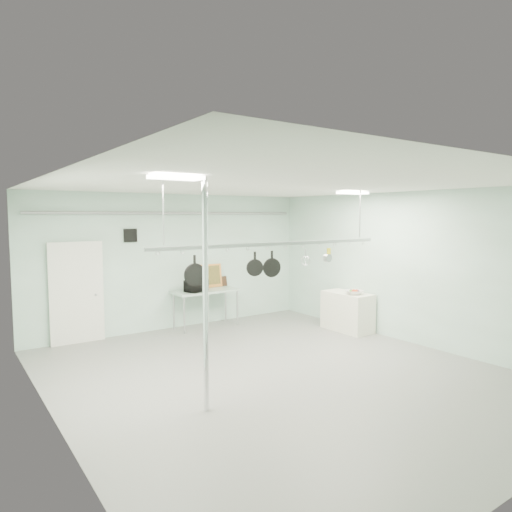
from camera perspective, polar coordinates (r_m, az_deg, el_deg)
floor at (r=8.04m, az=2.68°, el=-14.49°), size 8.00×8.00×0.00m
ceiling at (r=7.59m, az=2.78°, el=8.83°), size 7.00×8.00×0.02m
back_wall at (r=11.06m, az=-10.01°, el=-0.67°), size 7.00×0.02×3.20m
right_wall at (r=10.16m, az=18.51°, el=-1.36°), size 0.02×8.00×3.20m
door at (r=10.33m, az=-21.52°, el=-4.43°), size 1.10×0.10×2.20m
wall_vent at (r=10.58m, az=-15.43°, el=2.50°), size 0.30×0.04×0.30m
conduit_pipe at (r=10.92m, az=-9.91°, el=5.30°), size 6.60×0.07×0.07m
chrome_pole at (r=6.24m, az=-6.33°, el=-5.04°), size 0.08×0.08×3.20m
prep_table at (r=11.09m, az=-6.28°, el=-4.62°), size 1.60×0.70×0.91m
side_cabinet at (r=10.97m, az=11.35°, el=-6.82°), size 0.60×1.20×0.90m
pot_rack at (r=7.95m, az=2.57°, el=1.73°), size 4.80×0.06×1.00m
light_panel_left at (r=5.75m, az=-9.94°, el=9.67°), size 0.65×0.30×0.05m
light_panel_right at (r=9.65m, az=11.99°, el=7.74°), size 0.65×0.30×0.05m
microwave at (r=10.84m, az=-7.47°, el=-3.70°), size 0.61×0.52×0.28m
coffee_canister at (r=11.03m, az=-6.45°, el=-3.76°), size 0.21×0.21×0.20m
painting_large at (r=11.39m, az=-6.07°, el=-2.51°), size 0.78×0.13×0.58m
painting_small at (r=11.61m, az=-4.35°, el=-3.17°), size 0.30×0.09×0.25m
fruit_bowl at (r=10.65m, az=12.18°, el=-4.46°), size 0.52×0.52×0.10m
skillet_left at (r=7.13m, az=-7.68°, el=-1.74°), size 0.36×0.08×0.47m
skillet_mid at (r=7.71m, az=-0.15°, el=-0.91°), size 0.29×0.17×0.39m
skillet_right at (r=7.92m, az=2.00°, el=-0.93°), size 0.34×0.13×0.44m
whisk at (r=8.40m, az=6.22°, el=-0.19°), size 0.19×0.19×0.32m
grater at (r=8.79m, az=9.08°, el=0.36°), size 0.09×0.04×0.21m
saucepan at (r=8.77m, az=8.94°, el=0.15°), size 0.18×0.14×0.27m
fruit_cluster at (r=10.65m, az=12.18°, el=-4.25°), size 0.24×0.24×0.09m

